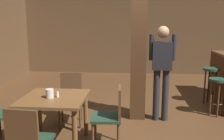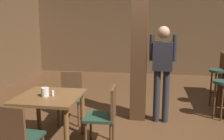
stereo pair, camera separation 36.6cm
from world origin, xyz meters
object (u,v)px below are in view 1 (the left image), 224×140
at_px(napkin_cup, 50,93).
at_px(chair_north, 71,95).
at_px(bar_stool_near, 217,88).
at_px(dining_table, 54,106).
at_px(bar_stool_mid, 211,77).
at_px(salt_shaker, 58,94).
at_px(chair_west, 0,110).
at_px(standing_person, 162,67).
at_px(chair_east, 111,114).
at_px(chair_south, 28,140).

bearing_deg(napkin_cup, chair_north, 86.01).
bearing_deg(napkin_cup, bar_stool_near, 28.15).
bearing_deg(dining_table, bar_stool_mid, 37.52).
bearing_deg(salt_shaker, dining_table, 169.37).
height_order(dining_table, chair_west, chair_west).
distance_m(dining_table, salt_shaker, 0.18).
xyz_separation_m(standing_person, bar_stool_near, (1.10, 0.31, -0.46)).
bearing_deg(bar_stool_mid, chair_west, -149.59).
xyz_separation_m(chair_north, napkin_cup, (-0.06, -0.91, 0.30)).
relative_size(chair_north, bar_stool_mid, 1.11).
relative_size(chair_west, salt_shaker, 10.83).
height_order(chair_north, salt_shaker, chair_north).
distance_m(chair_west, bar_stool_near, 3.82).
relative_size(dining_table, chair_east, 1.00).
distance_m(chair_south, salt_shaker, 0.88).
height_order(chair_south, chair_east, same).
bearing_deg(chair_north, salt_shaker, -87.55).
bearing_deg(salt_shaker, chair_west, 177.88).
bearing_deg(salt_shaker, bar_stool_mid, 38.22).
relative_size(salt_shaker, bar_stool_near, 0.11).
relative_size(chair_west, bar_stool_near, 1.21).
bearing_deg(chair_south, chair_north, 87.95).
bearing_deg(dining_table, chair_south, -92.78).
bearing_deg(standing_person, bar_stool_mid, 41.35).
distance_m(chair_south, chair_west, 1.17).
xyz_separation_m(napkin_cup, standing_person, (1.67, 1.17, 0.19)).
distance_m(bar_stool_near, bar_stool_mid, 0.74).
xyz_separation_m(chair_east, standing_person, (0.81, 1.09, 0.50)).
distance_m(napkin_cup, salt_shaker, 0.11).
relative_size(chair_west, napkin_cup, 6.99).
height_order(chair_west, bar_stool_near, chair_west).
distance_m(chair_west, bar_stool_mid, 4.22).
relative_size(dining_table, napkin_cup, 7.02).
relative_size(dining_table, chair_north, 1.00).
relative_size(dining_table, bar_stool_near, 1.22).
bearing_deg(napkin_cup, standing_person, 34.95).
bearing_deg(bar_stool_near, standing_person, -164.04).
height_order(chair_north, standing_person, standing_person).
relative_size(napkin_cup, bar_stool_near, 0.17).
distance_m(standing_person, bar_stool_mid, 1.63).
xyz_separation_m(chair_west, napkin_cup, (0.79, -0.07, 0.30)).
relative_size(salt_shaker, bar_stool_mid, 0.10).
height_order(chair_west, chair_north, same).
bearing_deg(salt_shaker, bar_stool_near, 28.38).
xyz_separation_m(napkin_cup, bar_stool_mid, (2.86, 2.21, -0.21)).
distance_m(napkin_cup, standing_person, 2.05).
xyz_separation_m(chair_north, bar_stool_mid, (2.79, 1.30, 0.09)).
height_order(napkin_cup, standing_person, standing_person).
xyz_separation_m(dining_table, chair_south, (-0.04, -0.84, -0.10)).
distance_m(chair_east, standing_person, 1.44).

